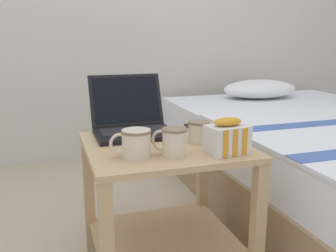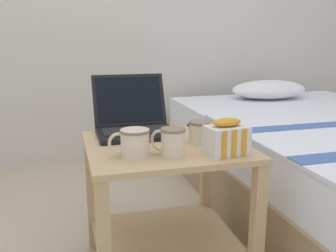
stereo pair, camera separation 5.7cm
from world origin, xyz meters
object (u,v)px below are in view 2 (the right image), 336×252
(laptop, at_px, (134,122))
(cell_phone, at_px, (200,128))
(bed, at_px, (335,159))
(mug_front_right, at_px, (134,142))
(snack_bag, at_px, (226,138))
(mug_front_left, at_px, (172,141))
(mug_mid_center, at_px, (200,131))

(laptop, xyz_separation_m, cell_phone, (0.30, -0.01, -0.04))
(bed, height_order, mug_front_right, mug_front_right)
(bed, distance_m, snack_bag, 1.18)
(mug_front_left, distance_m, cell_phone, 0.42)
(bed, distance_m, laptop, 1.28)
(mug_front_left, distance_m, snack_bag, 0.19)
(mug_mid_center, xyz_separation_m, cell_phone, (0.08, 0.22, -0.04))
(mug_front_right, height_order, snack_bag, snack_bag)
(mug_front_right, relative_size, cell_phone, 1.01)
(cell_phone, bearing_deg, mug_front_right, -138.19)
(mug_front_left, distance_m, mug_mid_center, 0.20)
(mug_front_left, bearing_deg, snack_bag, -9.04)
(mug_mid_center, relative_size, cell_phone, 0.85)
(mug_mid_center, bearing_deg, bed, 22.47)
(snack_bag, bearing_deg, laptop, 123.08)
(mug_front_right, distance_m, snack_bag, 0.32)
(mug_front_right, height_order, cell_phone, mug_front_right)
(bed, bearing_deg, mug_front_left, -154.66)
(snack_bag, height_order, cell_phone, snack_bag)
(mug_front_right, bearing_deg, laptop, 79.30)
(mug_mid_center, distance_m, cell_phone, 0.23)
(bed, xyz_separation_m, mug_front_right, (-1.28, -0.52, 0.35))
(bed, bearing_deg, cell_phone, -167.86)
(laptop, relative_size, snack_bag, 2.17)
(laptop, distance_m, mug_front_right, 0.34)
(bed, height_order, mug_mid_center, bed)
(mug_front_left, height_order, cell_phone, mug_front_left)
(laptop, height_order, cell_phone, laptop)
(bed, distance_m, mug_front_left, 1.32)
(laptop, bearing_deg, mug_front_right, -100.70)
(bed, xyz_separation_m, laptop, (-1.22, -0.19, 0.34))
(cell_phone, bearing_deg, mug_mid_center, -110.11)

